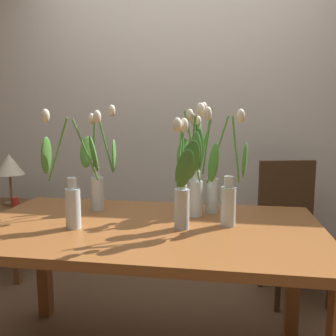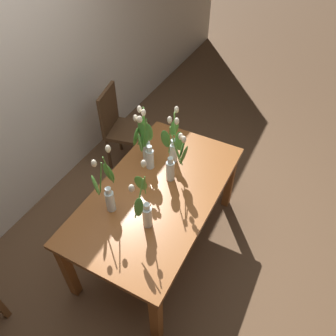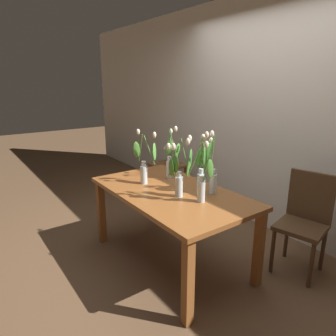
{
  "view_description": "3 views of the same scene",
  "coord_description": "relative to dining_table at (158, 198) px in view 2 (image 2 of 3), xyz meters",
  "views": [
    {
      "loc": [
        0.34,
        -1.56,
        1.24
      ],
      "look_at": [
        0.09,
        0.08,
        1.0
      ],
      "focal_mm": 38.12,
      "sensor_mm": 36.0,
      "label": 1
    },
    {
      "loc": [
        -1.49,
        -0.87,
        2.69
      ],
      "look_at": [
        0.06,
        -0.06,
        0.97
      ],
      "focal_mm": 35.08,
      "sensor_mm": 36.0,
      "label": 2
    },
    {
      "loc": [
        2.15,
        -1.58,
        1.73
      ],
      "look_at": [
        -0.07,
        0.02,
        0.94
      ],
      "focal_mm": 32.43,
      "sensor_mm": 36.0,
      "label": 3
    }
  ],
  "objects": [
    {
      "name": "ground_plane",
      "position": [
        0.0,
        0.0,
        -0.65
      ],
      "size": [
        18.0,
        18.0,
        0.0
      ],
      "primitive_type": "plane",
      "color": "brown"
    },
    {
      "name": "room_wall_rear",
      "position": [
        0.0,
        1.43,
        0.7
      ],
      "size": [
        9.0,
        0.1,
        2.7
      ],
      "primitive_type": "cube",
      "color": "silver",
      "rests_on": "ground"
    },
    {
      "name": "dining_table",
      "position": [
        0.0,
        0.0,
        0.0
      ],
      "size": [
        1.6,
        0.9,
        0.74
      ],
      "color": "brown",
      "rests_on": "ground"
    },
    {
      "name": "tulip_vase_0",
      "position": [
        0.26,
        0.25,
        0.31
      ],
      "size": [
        0.15,
        0.15,
        0.57
      ],
      "color": "silver",
      "rests_on": "dining_table"
    },
    {
      "name": "tulip_vase_1",
      "position": [
        0.37,
        0.04,
        0.27
      ],
      "size": [
        0.2,
        0.21,
        0.54
      ],
      "color": "silver",
      "rests_on": "dining_table"
    },
    {
      "name": "tulip_vase_2",
      "position": [
        -0.31,
        0.23,
        0.27
      ],
      "size": [
        0.21,
        0.13,
        0.56
      ],
      "color": "silver",
      "rests_on": "dining_table"
    },
    {
      "name": "tulip_vase_3",
      "position": [
        0.18,
        -0.05,
        0.3
      ],
      "size": [
        0.13,
        0.25,
        0.56
      ],
      "color": "silver",
      "rests_on": "dining_table"
    },
    {
      "name": "tulip_vase_4",
      "position": [
        0.2,
        0.21,
        0.27
      ],
      "size": [
        0.14,
        0.16,
        0.53
      ],
      "color": "silver",
      "rests_on": "dining_table"
    },
    {
      "name": "tulip_vase_5",
      "position": [
        -0.32,
        -0.08,
        0.28
      ],
      "size": [
        0.26,
        0.19,
        0.53
      ],
      "color": "silver",
      "rests_on": "dining_table"
    },
    {
      "name": "dining_chair",
      "position": [
        0.81,
        0.93,
        -0.12
      ],
      "size": [
        0.48,
        0.48,
        0.93
      ],
      "color": "#4C331E",
      "rests_on": "ground"
    }
  ]
}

